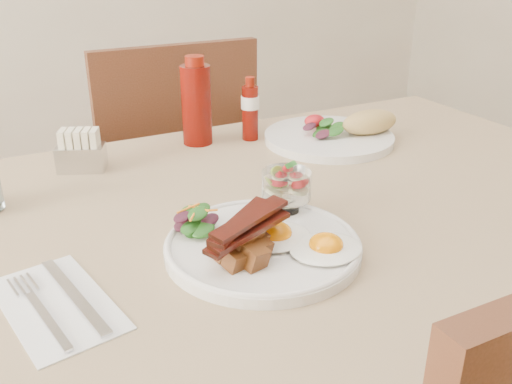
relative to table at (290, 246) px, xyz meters
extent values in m
cylinder|color=brown|center=(0.59, 0.36, -0.31)|extent=(0.06, 0.06, 0.71)
cube|color=brown|center=(0.00, 0.00, 0.07)|extent=(1.30, 0.85, 0.04)
cube|color=tan|center=(0.00, 0.00, 0.09)|extent=(1.33, 0.88, 0.00)
cylinder|color=brown|center=(-0.18, 0.57, -0.44)|extent=(0.04, 0.04, 0.45)
cylinder|color=brown|center=(0.18, 0.57, -0.44)|extent=(0.04, 0.04, 0.45)
cylinder|color=brown|center=(-0.18, 0.93, -0.44)|extent=(0.04, 0.04, 0.45)
cylinder|color=brown|center=(0.18, 0.93, -0.44)|extent=(0.04, 0.04, 0.45)
cube|color=brown|center=(0.00, 0.75, -0.20)|extent=(0.42, 0.42, 0.03)
cube|color=brown|center=(0.00, 0.55, 0.04)|extent=(0.42, 0.03, 0.46)
cylinder|color=white|center=(-0.12, -0.13, 0.10)|extent=(0.28, 0.28, 0.02)
ellipsoid|color=white|center=(-0.06, -0.20, 0.11)|extent=(0.13, 0.12, 0.01)
ellipsoid|color=orange|center=(-0.06, -0.20, 0.12)|extent=(0.05, 0.05, 0.03)
ellipsoid|color=white|center=(-0.10, -0.13, 0.11)|extent=(0.13, 0.12, 0.01)
ellipsoid|color=orange|center=(-0.10, -0.13, 0.12)|extent=(0.05, 0.05, 0.03)
cube|color=brown|center=(-0.17, -0.15, 0.12)|extent=(0.03, 0.03, 0.03)
cube|color=brown|center=(-0.15, -0.17, 0.12)|extent=(0.03, 0.03, 0.03)
cube|color=brown|center=(-0.19, -0.18, 0.12)|extent=(0.02, 0.02, 0.02)
cube|color=brown|center=(-0.14, -0.14, 0.12)|extent=(0.03, 0.03, 0.03)
cube|color=brown|center=(-0.16, -0.18, 0.12)|extent=(0.03, 0.03, 0.03)
cube|color=brown|center=(-0.19, -0.15, 0.12)|extent=(0.02, 0.02, 0.02)
cube|color=brown|center=(-0.16, -0.16, 0.14)|extent=(0.03, 0.03, 0.03)
cube|color=brown|center=(-0.17, -0.16, 0.14)|extent=(0.02, 0.02, 0.02)
cube|color=brown|center=(-0.15, -0.15, 0.14)|extent=(0.03, 0.03, 0.03)
cube|color=#51130D|center=(-0.17, -0.16, 0.14)|extent=(0.13, 0.08, 0.01)
cube|color=#51130D|center=(-0.16, -0.16, 0.15)|extent=(0.13, 0.06, 0.01)
cube|color=#51130D|center=(-0.17, -0.15, 0.16)|extent=(0.12, 0.09, 0.01)
cube|color=#51130D|center=(-0.16, -0.16, 0.16)|extent=(0.13, 0.07, 0.01)
ellipsoid|color=#194D14|center=(-0.20, -0.06, 0.11)|extent=(0.04, 0.03, 0.01)
ellipsoid|color=#194D14|center=(-0.18, -0.05, 0.11)|extent=(0.04, 0.03, 0.01)
ellipsoid|color=#3C1321|center=(-0.21, -0.05, 0.11)|extent=(0.04, 0.03, 0.01)
ellipsoid|color=#194D14|center=(-0.19, -0.08, 0.12)|extent=(0.04, 0.03, 0.01)
ellipsoid|color=#194D14|center=(-0.21, -0.07, 0.12)|extent=(0.04, 0.03, 0.01)
ellipsoid|color=#3C1321|center=(-0.18, -0.07, 0.12)|extent=(0.03, 0.03, 0.01)
ellipsoid|color=#194D14|center=(-0.20, -0.04, 0.13)|extent=(0.04, 0.03, 0.01)
ellipsoid|color=#194D14|center=(-0.18, -0.05, 0.13)|extent=(0.04, 0.03, 0.01)
ellipsoid|color=#3C1321|center=(-0.22, -0.06, 0.13)|extent=(0.03, 0.02, 0.01)
ellipsoid|color=#194D14|center=(-0.20, -0.07, 0.14)|extent=(0.04, 0.03, 0.01)
cylinder|color=orange|center=(-0.19, -0.06, 0.14)|extent=(0.02, 0.04, 0.01)
cylinder|color=orange|center=(-0.20, -0.05, 0.14)|extent=(0.04, 0.01, 0.01)
cylinder|color=orange|center=(-0.19, -0.07, 0.14)|extent=(0.04, 0.02, 0.01)
cylinder|color=orange|center=(-0.20, -0.07, 0.14)|extent=(0.03, 0.03, 0.01)
cylinder|color=white|center=(-0.04, -0.06, 0.11)|extent=(0.04, 0.04, 0.01)
cylinder|color=white|center=(-0.04, -0.06, 0.12)|extent=(0.02, 0.02, 0.01)
cylinder|color=white|center=(-0.04, -0.06, 0.15)|extent=(0.08, 0.08, 0.04)
cylinder|color=beige|center=(-0.05, -0.05, 0.14)|extent=(0.02, 0.02, 0.01)
cylinder|color=beige|center=(-0.03, -0.07, 0.14)|extent=(0.02, 0.02, 0.01)
cylinder|color=beige|center=(-0.04, -0.04, 0.15)|extent=(0.02, 0.02, 0.01)
cylinder|color=#84A532|center=(-0.05, -0.05, 0.16)|extent=(0.03, 0.03, 0.01)
cone|color=red|center=(-0.03, -0.07, 0.16)|extent=(0.02, 0.02, 0.02)
cone|color=red|center=(-0.06, -0.06, 0.17)|extent=(0.02, 0.02, 0.02)
cone|color=red|center=(-0.04, -0.05, 0.17)|extent=(0.02, 0.02, 0.02)
ellipsoid|color=#358831|center=(-0.04, -0.06, 0.18)|extent=(0.02, 0.01, 0.00)
ellipsoid|color=#358831|center=(-0.03, -0.06, 0.18)|extent=(0.02, 0.01, 0.00)
cylinder|color=white|center=(0.23, 0.23, 0.10)|extent=(0.28, 0.28, 0.02)
ellipsoid|color=#194D14|center=(0.21, 0.22, 0.11)|extent=(0.05, 0.03, 0.01)
ellipsoid|color=#194D14|center=(0.23, 0.25, 0.12)|extent=(0.04, 0.03, 0.01)
ellipsoid|color=#3C1321|center=(0.20, 0.20, 0.12)|extent=(0.04, 0.03, 0.01)
ellipsoid|color=#194D14|center=(0.22, 0.20, 0.12)|extent=(0.04, 0.03, 0.01)
ellipsoid|color=#194D14|center=(0.24, 0.22, 0.12)|extent=(0.04, 0.03, 0.01)
ellipsoid|color=#3C1321|center=(0.18, 0.24, 0.13)|extent=(0.03, 0.03, 0.01)
ellipsoid|color=#194D14|center=(0.23, 0.24, 0.13)|extent=(0.04, 0.03, 0.01)
ellipsoid|color=red|center=(0.22, 0.27, 0.12)|extent=(0.05, 0.04, 0.03)
ellipsoid|color=tan|center=(0.31, 0.19, 0.13)|extent=(0.14, 0.08, 0.05)
cylinder|color=#5D0B05|center=(-0.03, 0.35, 0.17)|extent=(0.08, 0.08, 0.17)
cylinder|color=maroon|center=(-0.03, 0.35, 0.27)|extent=(0.05, 0.05, 0.02)
cylinder|color=#5D0B05|center=(0.08, 0.32, 0.15)|extent=(0.04, 0.04, 0.12)
cylinder|color=white|center=(0.08, 0.32, 0.17)|extent=(0.04, 0.04, 0.03)
cylinder|color=maroon|center=(0.08, 0.32, 0.22)|extent=(0.02, 0.02, 0.02)
cube|color=silver|center=(-0.29, 0.30, 0.11)|extent=(0.10, 0.08, 0.05)
cube|color=beige|center=(-0.31, 0.31, 0.14)|extent=(0.03, 0.04, 0.05)
cube|color=beige|center=(-0.30, 0.31, 0.14)|extent=(0.03, 0.04, 0.05)
cube|color=beige|center=(-0.29, 0.30, 0.14)|extent=(0.03, 0.04, 0.05)
cube|color=beige|center=(-0.27, 0.30, 0.14)|extent=(0.03, 0.04, 0.05)
cube|color=beige|center=(-0.26, 0.29, 0.14)|extent=(0.03, 0.04, 0.05)
cube|color=white|center=(-0.41, -0.13, 0.09)|extent=(0.15, 0.22, 0.00)
cube|color=silver|center=(-0.39, -0.13, 0.09)|extent=(0.05, 0.20, 0.00)
cube|color=silver|center=(-0.42, -0.16, 0.09)|extent=(0.03, 0.13, 0.00)
cube|color=silver|center=(-0.45, -0.07, 0.09)|extent=(0.01, 0.05, 0.00)
cube|color=silver|center=(-0.44, -0.07, 0.09)|extent=(0.01, 0.05, 0.00)
cube|color=silver|center=(-0.44, -0.07, 0.09)|extent=(0.01, 0.05, 0.00)
cube|color=silver|center=(-0.43, -0.07, 0.09)|extent=(0.01, 0.05, 0.00)
camera|label=1|loc=(-0.45, -0.76, 0.50)|focal=40.00mm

